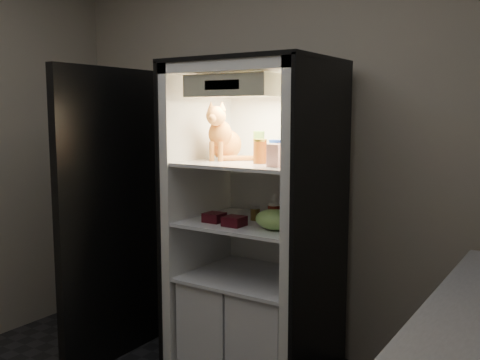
% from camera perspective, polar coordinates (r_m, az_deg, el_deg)
% --- Properties ---
extents(room_shell, '(3.60, 3.60, 3.60)m').
position_cam_1_polar(room_shell, '(2.09, -18.48, 8.01)').
color(room_shell, white).
rests_on(room_shell, floor).
extents(refrigerator, '(0.90, 0.72, 1.88)m').
position_cam_1_polar(refrigerator, '(3.24, 1.83, -6.79)').
color(refrigerator, white).
rests_on(refrigerator, floor).
extents(fridge_door, '(0.07, 0.87, 1.85)m').
position_cam_1_polar(fridge_door, '(3.47, -13.42, -3.97)').
color(fridge_door, black).
rests_on(fridge_door, floor).
extents(tabby_cat, '(0.31, 0.35, 0.35)m').
position_cam_1_polar(tabby_cat, '(3.24, -1.82, 4.49)').
color(tabby_cat, '#C04E18').
rests_on(tabby_cat, refrigerator).
extents(parmesan_shaker, '(0.07, 0.07, 0.18)m').
position_cam_1_polar(parmesan_shaker, '(3.17, 2.03, 3.65)').
color(parmesan_shaker, green).
rests_on(parmesan_shaker, refrigerator).
extents(mayo_tub, '(0.09, 0.09, 0.13)m').
position_cam_1_polar(mayo_tub, '(3.16, 3.92, 3.17)').
color(mayo_tub, white).
rests_on(mayo_tub, refrigerator).
extents(salsa_jar, '(0.08, 0.08, 0.14)m').
position_cam_1_polar(salsa_jar, '(3.02, 2.15, 3.09)').
color(salsa_jar, maroon).
rests_on(salsa_jar, refrigerator).
extents(pepper_jar, '(0.12, 0.12, 0.20)m').
position_cam_1_polar(pepper_jar, '(3.04, 5.70, 3.67)').
color(pepper_jar, maroon).
rests_on(pepper_jar, refrigerator).
extents(cream_carton, '(0.07, 0.07, 0.12)m').
position_cam_1_polar(cream_carton, '(2.84, 3.79, 2.63)').
color(cream_carton, white).
rests_on(cream_carton, refrigerator).
extents(soda_can_a, '(0.06, 0.06, 0.12)m').
position_cam_1_polar(soda_can_a, '(3.12, 5.09, -3.46)').
color(soda_can_a, black).
rests_on(soda_can_a, refrigerator).
extents(soda_can_b, '(0.07, 0.07, 0.14)m').
position_cam_1_polar(soda_can_b, '(3.04, 6.51, -3.60)').
color(soda_can_b, black).
rests_on(soda_can_b, refrigerator).
extents(soda_can_c, '(0.07, 0.07, 0.13)m').
position_cam_1_polar(soda_can_c, '(2.97, 3.65, -3.88)').
color(soda_can_c, black).
rests_on(soda_can_c, refrigerator).
extents(condiment_jar, '(0.06, 0.06, 0.08)m').
position_cam_1_polar(condiment_jar, '(3.18, 1.63, -3.60)').
color(condiment_jar, brown).
rests_on(condiment_jar, refrigerator).
extents(grape_bag, '(0.23, 0.16, 0.11)m').
position_cam_1_polar(grape_bag, '(2.92, 3.72, -4.23)').
color(grape_bag, '#90CA5E').
rests_on(grape_bag, refrigerator).
extents(berry_box_left, '(0.11, 0.11, 0.05)m').
position_cam_1_polar(berry_box_left, '(3.13, -2.76, -4.00)').
color(berry_box_left, '#450B13').
rests_on(berry_box_left, refrigerator).
extents(berry_box_right, '(0.11, 0.11, 0.06)m').
position_cam_1_polar(berry_box_right, '(3.02, -0.61, -4.41)').
color(berry_box_right, '#450B13').
rests_on(berry_box_right, refrigerator).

